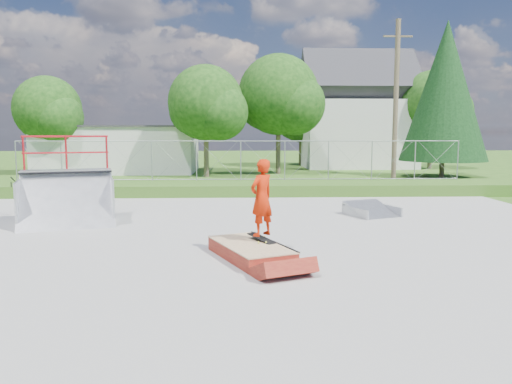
% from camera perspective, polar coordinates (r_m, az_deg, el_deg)
% --- Properties ---
extents(ground, '(120.00, 120.00, 0.00)m').
position_cam_1_polar(ground, '(12.37, -1.27, -5.67)').
color(ground, '#2D5618').
rests_on(ground, ground).
extents(concrete_pad, '(20.00, 16.00, 0.04)m').
position_cam_1_polar(concrete_pad, '(12.36, -1.27, -5.58)').
color(concrete_pad, '#9C9C9A').
rests_on(concrete_pad, ground).
extents(grass_berm, '(24.00, 3.00, 0.50)m').
position_cam_1_polar(grass_berm, '(21.71, -1.72, 0.43)').
color(grass_berm, '#2D5618').
rests_on(grass_berm, ground).
extents(grind_box, '(1.89, 2.52, 0.34)m').
position_cam_1_polar(grind_box, '(10.62, -0.64, -6.83)').
color(grind_box, maroon).
rests_on(grind_box, concrete_pad).
extents(quarter_pipe, '(3.08, 2.82, 2.57)m').
position_cam_1_polar(quarter_pipe, '(15.31, -20.89, 1.18)').
color(quarter_pipe, '#9D9FA5').
rests_on(quarter_pipe, concrete_pad).
extents(flat_bank_ramp, '(1.78, 1.83, 0.41)m').
position_cam_1_polar(flat_bank_ramp, '(16.37, 13.13, -2.02)').
color(flat_bank_ramp, '#9D9FA5').
rests_on(flat_bank_ramp, concrete_pad).
extents(skateboard, '(0.63, 0.78, 0.13)m').
position_cam_1_polar(skateboard, '(10.85, 0.65, -5.37)').
color(skateboard, black).
rests_on(skateboard, grind_box).
extents(skater, '(0.71, 0.70, 1.66)m').
position_cam_1_polar(skater, '(10.71, 0.66, -1.04)').
color(skater, red).
rests_on(skater, grind_box).
extents(concrete_stairs, '(1.50, 1.60, 0.80)m').
position_cam_1_polar(concrete_stairs, '(22.48, -23.92, 0.45)').
color(concrete_stairs, '#9C9C9A').
rests_on(concrete_stairs, ground).
extents(chain_link_fence, '(20.00, 0.06, 1.80)m').
position_cam_1_polar(chain_link_fence, '(22.61, -1.76, 3.61)').
color(chain_link_fence, gray).
rests_on(chain_link_fence, grass_berm).
extents(utility_building_flat, '(10.00, 6.00, 3.00)m').
position_cam_1_polar(utility_building_flat, '(34.97, -15.21, 4.69)').
color(utility_building_flat, '#B9B9B4').
rests_on(utility_building_flat, ground).
extents(gable_house, '(8.40, 6.08, 8.94)m').
position_cam_1_polar(gable_house, '(39.18, 11.43, 8.42)').
color(gable_house, '#B9B9B4').
rests_on(gable_house, ground).
extents(utility_pole, '(0.24, 0.24, 8.00)m').
position_cam_1_polar(utility_pole, '(25.31, 15.68, 9.60)').
color(utility_pole, brown).
rests_on(utility_pole, ground).
extents(tree_left_near, '(4.76, 4.48, 6.65)m').
position_cam_1_polar(tree_left_near, '(29.98, -5.31, 9.81)').
color(tree_left_near, brown).
rests_on(tree_left_near, ground).
extents(tree_center, '(5.44, 5.12, 7.60)m').
position_cam_1_polar(tree_center, '(32.09, 3.13, 10.72)').
color(tree_center, brown).
rests_on(tree_center, ground).
extents(tree_left_far, '(4.42, 4.16, 6.18)m').
position_cam_1_polar(tree_left_far, '(33.97, -22.44, 8.47)').
color(tree_left_far, brown).
rests_on(tree_left_far, ground).
extents(tree_right_far, '(5.10, 4.80, 7.12)m').
position_cam_1_polar(tree_right_far, '(38.75, 19.92, 9.21)').
color(tree_right_far, brown).
rests_on(tree_right_far, ground).
extents(tree_back_mid, '(4.08, 3.84, 5.70)m').
position_cam_1_polar(tree_back_mid, '(40.30, 5.50, 8.19)').
color(tree_back_mid, brown).
rests_on(tree_back_mid, ground).
extents(conifer_tree, '(5.04, 5.04, 9.10)m').
position_cam_1_polar(conifer_tree, '(31.62, 20.81, 10.72)').
color(conifer_tree, brown).
rests_on(conifer_tree, ground).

